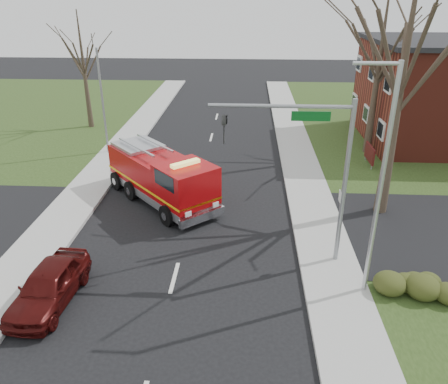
{
  "coord_description": "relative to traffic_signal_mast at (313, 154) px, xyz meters",
  "views": [
    {
      "loc": [
        2.72,
        -13.98,
        10.26
      ],
      "look_at": [
        1.75,
        3.8,
        2.0
      ],
      "focal_mm": 35.0,
      "sensor_mm": 36.0,
      "label": 1
    }
  ],
  "objects": [
    {
      "name": "ground",
      "position": [
        -5.21,
        -1.5,
        -4.71
      ],
      "size": [
        120.0,
        120.0,
        0.0
      ],
      "primitive_type": "plane",
      "color": "black",
      "rests_on": "ground"
    },
    {
      "name": "sidewalk_right",
      "position": [
        0.99,
        -1.5,
        -4.63
      ],
      "size": [
        2.4,
        80.0,
        0.15
      ],
      "primitive_type": "cube",
      "color": "#9F9F99",
      "rests_on": "ground"
    },
    {
      "name": "sidewalk_left",
      "position": [
        -11.41,
        -1.5,
        -4.63
      ],
      "size": [
        2.4,
        80.0,
        0.15
      ],
      "primitive_type": "cube",
      "color": "#9F9F99",
      "rests_on": "ground"
    },
    {
      "name": "health_center_sign",
      "position": [
        5.29,
        11.0,
        -3.83
      ],
      "size": [
        0.12,
        2.0,
        1.4
      ],
      "color": "#461010",
      "rests_on": "ground"
    },
    {
      "name": "hedge_corner",
      "position": [
        3.79,
        -2.5,
        -4.13
      ],
      "size": [
        2.8,
        2.0,
        0.9
      ],
      "primitive_type": "ellipsoid",
      "color": "#343D16",
      "rests_on": "lawn_right"
    },
    {
      "name": "bare_tree_near",
      "position": [
        4.29,
        4.5,
        2.71
      ],
      "size": [
        6.0,
        6.0,
        12.0
      ],
      "color": "#32291E",
      "rests_on": "ground"
    },
    {
      "name": "bare_tree_far",
      "position": [
        5.79,
        13.5,
        1.78
      ],
      "size": [
        5.25,
        5.25,
        10.5
      ],
      "color": "#32291E",
      "rests_on": "ground"
    },
    {
      "name": "bare_tree_left",
      "position": [
        -15.21,
        18.5,
        0.86
      ],
      "size": [
        4.5,
        4.5,
        9.0
      ],
      "color": "#32291E",
      "rests_on": "ground"
    },
    {
      "name": "traffic_signal_mast",
      "position": [
        0.0,
        0.0,
        0.0
      ],
      "size": [
        5.29,
        0.18,
        6.8
      ],
      "color": "gray",
      "rests_on": "ground"
    },
    {
      "name": "streetlight_pole",
      "position": [
        1.93,
        -2.0,
        -0.16
      ],
      "size": [
        1.48,
        0.16,
        8.4
      ],
      "color": "#B7BABF",
      "rests_on": "ground"
    },
    {
      "name": "utility_pole_far",
      "position": [
        -12.01,
        12.5,
        -1.21
      ],
      "size": [
        0.14,
        0.14,
        7.0
      ],
      "primitive_type": "cylinder",
      "color": "gray",
      "rests_on": "ground"
    },
    {
      "name": "fire_engine",
      "position": [
        -6.87,
        5.29,
        -3.38
      ],
      "size": [
        6.68,
        7.07,
        2.93
      ],
      "rotation": [
        0.0,
        0.0,
        0.73
      ],
      "color": "#9A0709",
      "rests_on": "ground"
    },
    {
      "name": "parked_car_maroon",
      "position": [
        -9.41,
        -3.17,
        -3.99
      ],
      "size": [
        1.99,
        4.3,
        1.43
      ],
      "primitive_type": "imported",
      "rotation": [
        0.0,
        0.0,
        -0.07
      ],
      "color": "#400B0A",
      "rests_on": "ground"
    }
  ]
}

